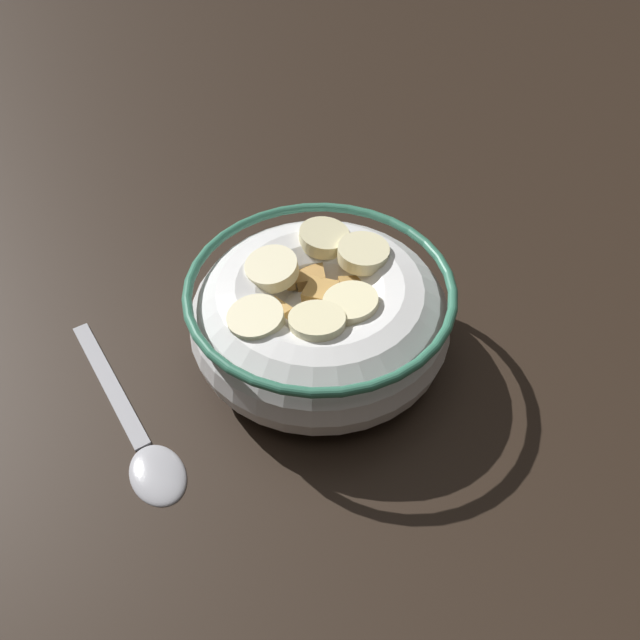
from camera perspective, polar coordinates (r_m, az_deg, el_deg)
ground_plane at (r=43.22cm, az=0.00°, el=-3.65°), size 136.33×136.33×2.00cm
cereal_bowl at (r=39.93cm, az=-0.03°, el=0.41°), size 16.49×16.49×6.83cm
spoon at (r=39.17cm, az=-15.72°, el=-10.63°), size 10.90×13.90×0.80cm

